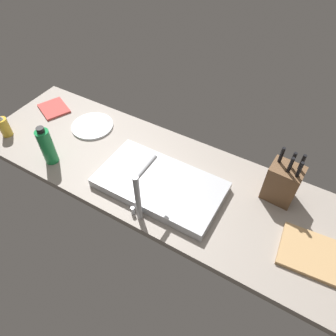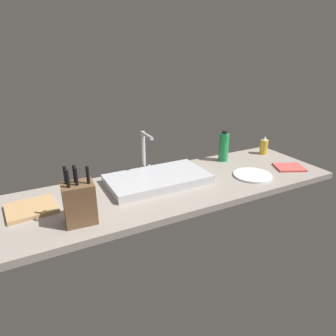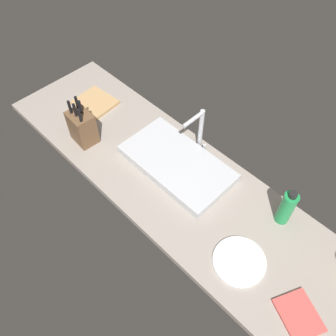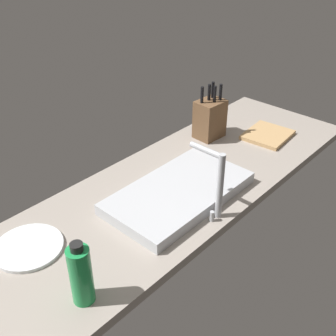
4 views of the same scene
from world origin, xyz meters
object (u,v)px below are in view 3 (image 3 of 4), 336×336
at_px(knife_block, 82,127).
at_px(water_bottle, 287,208).
at_px(faucet, 199,128).
at_px(dinner_plate, 239,261).
at_px(dish_towel, 299,315).
at_px(sink_basin, 177,163).
at_px(cutting_board, 95,102).

bearing_deg(knife_block, water_bottle, 22.15).
relative_size(faucet, dinner_plate, 1.14).
bearing_deg(knife_block, dish_towel, 5.14).
relative_size(sink_basin, cutting_board, 2.57).
distance_m(sink_basin, knife_block, 0.52).
distance_m(cutting_board, dish_towel, 1.49).
height_order(water_bottle, dish_towel, water_bottle).
xyz_separation_m(knife_block, dinner_plate, (1.00, 0.04, -0.09)).
relative_size(faucet, dish_towel, 1.50).
bearing_deg(cutting_board, dinner_plate, -7.97).
bearing_deg(water_bottle, sink_basin, -167.54).
relative_size(sink_basin, faucet, 2.19).
height_order(sink_basin, knife_block, knife_block).
bearing_deg(sink_basin, dish_towel, -12.59).
relative_size(dinner_plate, dish_towel, 1.32).
bearing_deg(water_bottle, knife_block, -161.53).
relative_size(sink_basin, dinner_plate, 2.50).
relative_size(water_bottle, dinner_plate, 0.93).
height_order(sink_basin, dish_towel, sink_basin).
xyz_separation_m(knife_block, cutting_board, (-0.19, 0.21, -0.09)).
xyz_separation_m(sink_basin, water_bottle, (0.54, 0.12, 0.07)).
xyz_separation_m(water_bottle, dinner_plate, (-0.01, -0.29, -0.09)).
bearing_deg(knife_block, sink_basin, 28.60).
bearing_deg(dinner_plate, faucet, 148.32).
relative_size(water_bottle, dish_towel, 1.22).
bearing_deg(faucet, knife_block, -140.74).
distance_m(faucet, cutting_board, 0.68).
height_order(sink_basin, water_bottle, water_bottle).
height_order(faucet, dinner_plate, faucet).
xyz_separation_m(knife_block, water_bottle, (1.01, 0.34, 0.00)).
relative_size(cutting_board, water_bottle, 1.05).
xyz_separation_m(sink_basin, dish_towel, (0.83, -0.18, -0.02)).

